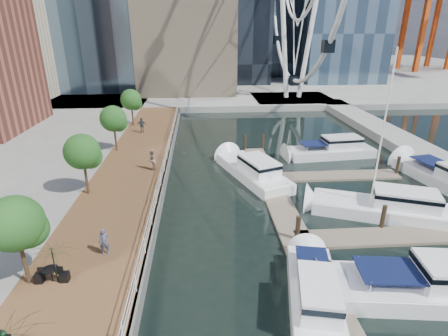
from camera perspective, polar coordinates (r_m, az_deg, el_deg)
name	(u,v)px	position (r m, az deg, el deg)	size (l,w,h in m)	color
boardwalk	(124,192)	(28.71, -15.96, -3.84)	(6.00, 60.00, 1.00)	brown
seawall	(163,191)	(28.23, -9.99, -3.75)	(0.25, 60.00, 1.00)	#595954
land_far	(207,71)	(113.06, -2.72, 15.59)	(200.00, 114.00, 1.00)	gray
breakwater	(435,161)	(39.90, 31.23, 0.99)	(4.00, 60.00, 1.00)	gray
pier	(292,100)	(65.74, 11.07, 10.80)	(14.00, 12.00, 1.00)	gray
railing	(161,179)	(27.82, -10.33, -1.84)	(0.10, 60.00, 1.05)	white
floating_docks	(360,216)	(26.02, 21.38, -7.35)	(16.00, 34.00, 2.60)	#6D6051
port_cranes	(442,1)	(127.62, 32.06, 22.08)	(40.00, 52.00, 38.00)	#D84C14
street_trees	(82,152)	(27.08, -22.15, 2.46)	(2.60, 42.60, 4.60)	#3F2B1C
yacht_foreground	(432,297)	(21.33, 30.85, -17.68)	(3.07, 11.48, 2.15)	white
pedestrian_near	(104,242)	(20.34, -18.96, -11.35)	(0.57, 0.37, 1.56)	#4D4F66
pedestrian_mid	(152,160)	(30.85, -11.71, 1.25)	(0.91, 0.71, 1.87)	gray
pedestrian_far	(142,125)	(42.74, -13.24, 6.82)	(1.07, 0.45, 1.83)	#363D44
moored_yachts	(372,210)	(28.25, 23.00, -6.37)	(22.27, 35.73, 11.50)	white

